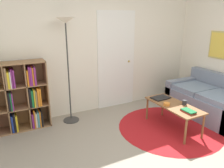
% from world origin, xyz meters
% --- Properties ---
extents(wall_back, '(7.58, 0.11, 2.60)m').
position_xyz_m(wall_back, '(0.02, 2.27, 1.29)').
color(wall_back, silver).
rests_on(wall_back, ground_plane).
extents(wall_right, '(0.08, 5.24, 2.60)m').
position_xyz_m(wall_right, '(2.31, 1.12, 1.30)').
color(wall_right, silver).
rests_on(wall_right, ground_plane).
extents(rug, '(1.80, 1.80, 0.01)m').
position_xyz_m(rug, '(0.80, 0.87, 0.00)').
color(rug, '#B2191E').
rests_on(rug, ground_plane).
extents(bookshelf, '(1.01, 0.34, 1.19)m').
position_xyz_m(bookshelf, '(-1.58, 2.05, 0.58)').
color(bookshelf, '#936B47').
rests_on(bookshelf, ground_plane).
extents(floor_lamp, '(0.33, 0.33, 1.89)m').
position_xyz_m(floor_lamp, '(-0.68, 1.95, 1.59)').
color(floor_lamp, '#333333').
rests_on(floor_lamp, ground_plane).
extents(couch, '(0.89, 1.56, 0.80)m').
position_xyz_m(couch, '(1.88, 0.93, 0.29)').
color(couch, gray).
rests_on(couch, ground_plane).
extents(coffee_table, '(0.46, 1.06, 0.45)m').
position_xyz_m(coffee_table, '(0.82, 0.84, 0.40)').
color(coffee_table, brown).
rests_on(coffee_table, ground_plane).
extents(laptop, '(0.35, 0.25, 0.02)m').
position_xyz_m(laptop, '(0.82, 1.18, 0.46)').
color(laptop, black).
rests_on(laptop, coffee_table).
extents(bowl, '(0.11, 0.11, 0.05)m').
position_xyz_m(bowl, '(0.69, 0.86, 0.47)').
color(bowl, orange).
rests_on(bowl, coffee_table).
extents(book_stack_on_table, '(0.13, 0.23, 0.04)m').
position_xyz_m(book_stack_on_table, '(0.80, 0.49, 0.47)').
color(book_stack_on_table, '#B21E23').
rests_on(book_stack_on_table, coffee_table).
extents(cup, '(0.08, 0.08, 0.08)m').
position_xyz_m(cup, '(0.97, 0.75, 0.49)').
color(cup, '#28282D').
rests_on(cup, coffee_table).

